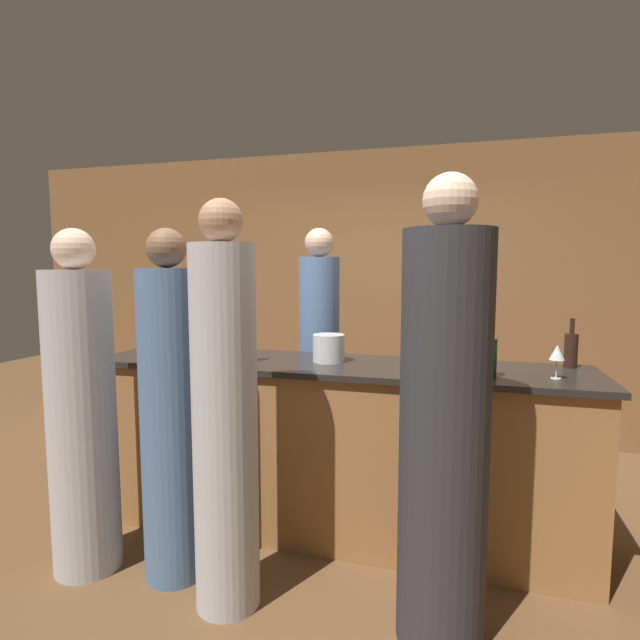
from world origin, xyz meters
TOP-DOWN VIEW (x-y plane):
  - ground_plane at (0.00, 0.00)m, footprint 14.00×14.00m
  - back_wall at (0.00, 2.04)m, footprint 8.00×0.06m
  - bar_counter at (0.00, 0.00)m, footprint 3.02×0.70m
  - bartender at (-0.28, 0.67)m, footprint 0.30×0.30m
  - guest_0 at (-0.32, -0.81)m, footprint 0.31×0.31m
  - guest_1 at (-1.21, -0.74)m, footprint 0.35×0.35m
  - guest_2 at (0.69, -0.75)m, footprint 0.39×0.39m
  - guest_3 at (-0.71, -0.67)m, footprint 0.32×0.32m
  - wine_bottle_0 at (-0.53, -0.12)m, footprint 0.08×0.08m
  - wine_bottle_1 at (1.36, 0.24)m, footprint 0.07×0.07m
  - wine_bottle_2 at (0.89, -0.18)m, footprint 0.07×0.07m
  - ice_bucket at (-0.04, 0.03)m, footprint 0.20×0.20m
  - wine_glass_0 at (1.23, -0.11)m, footprint 0.08×0.08m
  - wine_glass_1 at (-0.97, -0.24)m, footprint 0.06×0.06m
  - wine_glass_2 at (-0.67, -0.18)m, footprint 0.08×0.08m

SIDE VIEW (x-z plane):
  - ground_plane at x=0.00m, z-range 0.00..0.00m
  - bar_counter at x=0.00m, z-range 0.00..1.08m
  - guest_1 at x=-1.21m, z-range -0.06..1.79m
  - guest_3 at x=-0.71m, z-range -0.06..1.79m
  - bartender at x=-0.28m, z-range -0.05..1.89m
  - guest_0 at x=-0.32m, z-range -0.06..1.91m
  - guest_2 at x=0.69m, z-range -0.07..1.97m
  - ice_bucket at x=-0.04m, z-range 1.07..1.24m
  - wine_bottle_1 at x=1.36m, z-range 1.04..1.32m
  - wine_bottle_2 at x=0.89m, z-range 1.04..1.32m
  - wine_glass_2 at x=-0.67m, z-range 1.11..1.26m
  - wine_bottle_0 at x=-0.53m, z-range 1.04..1.34m
  - wine_glass_1 at x=-0.97m, z-range 1.12..1.29m
  - wine_glass_0 at x=1.23m, z-range 1.12..1.30m
  - back_wall at x=0.00m, z-range 0.00..2.80m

